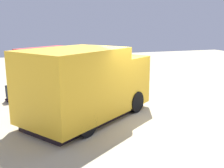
% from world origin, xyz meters
% --- Properties ---
extents(ground_plane, '(40.00, 40.00, 0.00)m').
position_xyz_m(ground_plane, '(0.00, 0.00, 0.00)').
color(ground_plane, '#BDB190').
extents(food_truck, '(4.45, 5.10, 2.43)m').
position_xyz_m(food_truck, '(-0.52, -1.88, 1.17)').
color(food_truck, gold).
rests_on(food_truck, ground_plane).
extents(person_customer, '(0.78, 0.65, 0.88)m').
position_xyz_m(person_customer, '(-3.59, -4.40, 0.33)').
color(person_customer, '#2B1E2A').
rests_on(person_customer, ground_plane).
extents(planter_flowering_near, '(0.44, 0.44, 0.60)m').
position_xyz_m(planter_flowering_near, '(-4.76, 0.54, 0.30)').
color(planter_flowering_near, '#9B968A').
rests_on(planter_flowering_near, ground_plane).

